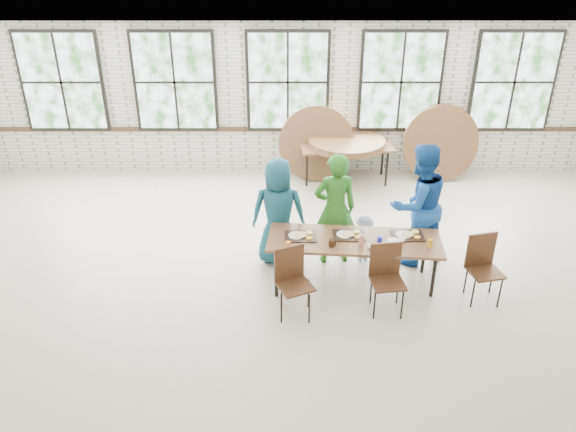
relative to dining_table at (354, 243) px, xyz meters
name	(u,v)px	position (x,y,z in m)	size (l,w,h in m)	color
room	(288,84)	(-0.92, 4.15, 1.14)	(12.00, 12.00, 12.00)	beige
dining_table	(354,243)	(0.00, 0.00, 0.00)	(2.46, 1.00, 0.74)	brown
chair_near_left	(292,276)	(-0.87, -0.62, -0.13)	(0.55, 0.54, 0.95)	#492B18
chair_near_right	(386,272)	(0.38, -0.54, -0.13)	(0.47, 0.45, 0.95)	#492B18
chair_spare	(483,262)	(1.72, -0.29, -0.13)	(0.50, 0.49, 0.95)	#492B18
adult_teal	(278,212)	(-1.06, 0.65, 0.14)	(0.81, 0.53, 1.66)	#195761
adult_green	(335,209)	(-0.22, 0.65, 0.19)	(0.64, 0.42, 1.75)	#25651B
toddler	(364,238)	(0.23, 0.65, -0.31)	(0.49, 0.28, 0.76)	#152843
adult_blue	(418,205)	(1.00, 0.65, 0.26)	(0.92, 0.72, 1.90)	#164A9B
storage_table	(346,148)	(0.23, 3.66, 0.00)	(1.87, 0.93, 0.74)	brown
tabletop_clutter	(366,239)	(0.16, -0.03, 0.08)	(2.00, 0.54, 0.11)	black
round_tops_stacked	(347,143)	(0.23, 3.66, 0.12)	(1.50, 1.50, 0.13)	brown
round_tops_leaning	(399,143)	(1.30, 3.80, 0.05)	(3.99, 0.47, 1.48)	brown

